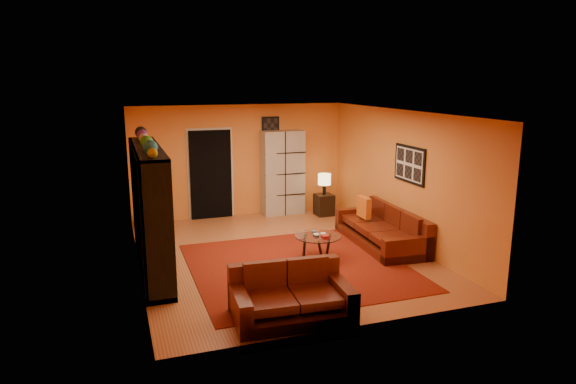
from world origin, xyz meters
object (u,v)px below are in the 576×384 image
object	(u,v)px
sofa	(385,230)
loveseat	(290,296)
tv	(153,211)
coffee_table	(318,238)
storage_cabinet	(282,173)
side_table	(324,205)
entertainment_unit	(150,209)
bowl_chair	(156,215)
table_lamp	(324,180)

from	to	relation	value
sofa	loveseat	size ratio (longest dim) A/B	1.46
tv	coffee_table	size ratio (longest dim) A/B	1.21
sofa	storage_cabinet	bearing A→B (deg)	115.01
coffee_table	side_table	size ratio (longest dim) A/B	1.67
entertainment_unit	bowl_chair	distance (m)	2.63
entertainment_unit	side_table	xyz separation A→B (m)	(4.14, 2.32, -0.80)
loveseat	side_table	world-z (taller)	loveseat
tv	side_table	world-z (taller)	tv
loveseat	storage_cabinet	size ratio (longest dim) A/B	0.83
bowl_chair	table_lamp	xyz separation A→B (m)	(3.86, -0.18, 0.56)
loveseat	bowl_chair	world-z (taller)	loveseat
bowl_chair	table_lamp	world-z (taller)	table_lamp
storage_cabinet	side_table	size ratio (longest dim) A/B	3.98
entertainment_unit	coffee_table	size ratio (longest dim) A/B	3.60
sofa	loveseat	distance (m)	3.65
loveseat	side_table	size ratio (longest dim) A/B	3.30
sofa	storage_cabinet	world-z (taller)	storage_cabinet
tv	sofa	world-z (taller)	tv
bowl_chair	loveseat	bearing A→B (deg)	-74.60
sofa	bowl_chair	world-z (taller)	sofa
table_lamp	bowl_chair	bearing A→B (deg)	177.39
sofa	table_lamp	distance (m)	2.47
loveseat	side_table	bearing A→B (deg)	-24.31
tv	loveseat	size ratio (longest dim) A/B	0.61
side_table	table_lamp	distance (m)	0.60
tv	sofa	size ratio (longest dim) A/B	0.42
sofa	storage_cabinet	xyz separation A→B (m)	(-1.16, 2.86, 0.71)
coffee_table	bowl_chair	bearing A→B (deg)	131.58
loveseat	tv	bearing A→B (deg)	36.38
bowl_chair	side_table	bearing A→B (deg)	-2.61
sofa	side_table	bearing A→B (deg)	99.60
coffee_table	storage_cabinet	xyz separation A→B (m)	(0.40, 3.21, 0.62)
bowl_chair	side_table	size ratio (longest dim) A/B	1.33
sofa	bowl_chair	size ratio (longest dim) A/B	3.63
loveseat	bowl_chair	xyz separation A→B (m)	(-1.35, 4.91, 0.01)
tv	bowl_chair	world-z (taller)	tv
coffee_table	storage_cabinet	bearing A→B (deg)	82.93
coffee_table	bowl_chair	xyz separation A→B (m)	(-2.58, 2.91, -0.09)
coffee_table	side_table	bearing A→B (deg)	64.93
loveseat	entertainment_unit	bearing A→B (deg)	37.62
coffee_table	table_lamp	size ratio (longest dim) A/B	1.68
tv	loveseat	bearing A→B (deg)	-147.23
entertainment_unit	table_lamp	bearing A→B (deg)	29.30
side_table	table_lamp	world-z (taller)	table_lamp
sofa	loveseat	bearing A→B (deg)	-136.86
entertainment_unit	storage_cabinet	world-z (taller)	entertainment_unit
tv	side_table	size ratio (longest dim) A/B	2.02
side_table	bowl_chair	bearing A→B (deg)	177.39
tv	table_lamp	size ratio (longest dim) A/B	2.04
entertainment_unit	loveseat	xyz separation A→B (m)	(1.63, -2.41, -0.77)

